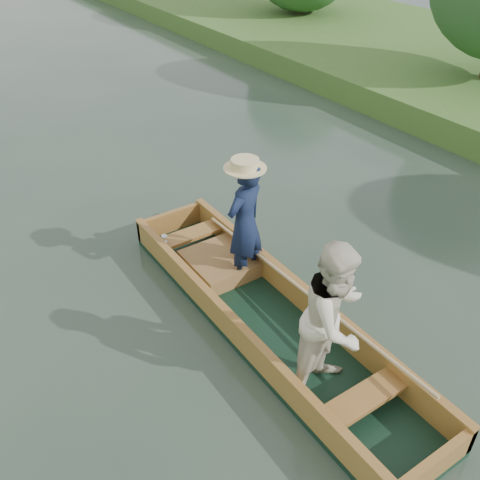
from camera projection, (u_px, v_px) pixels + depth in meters
ground at (267, 327)px, 6.56m from camera, size 120.00×120.00×0.00m
punt at (283, 294)px, 6.06m from camera, size 1.19×5.00×1.88m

